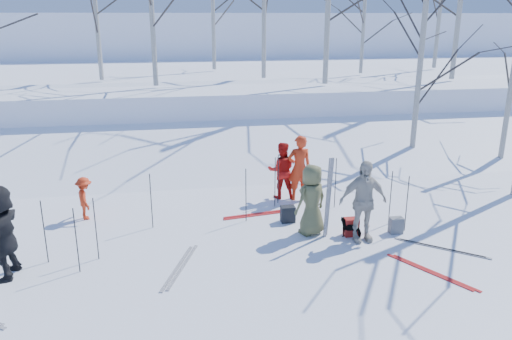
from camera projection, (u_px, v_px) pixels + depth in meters
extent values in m
plane|color=white|center=(268.00, 247.00, 10.83)|extent=(120.00, 120.00, 0.00)
cube|color=white|center=(229.00, 156.00, 17.38)|extent=(70.00, 9.49, 4.12)
cube|color=white|center=(206.00, 91.00, 26.54)|extent=(70.00, 18.00, 2.20)
cube|color=white|center=(188.00, 48.00, 46.01)|extent=(90.00, 30.00, 6.00)
imported|color=brown|center=(312.00, 200.00, 11.28)|extent=(0.95, 0.82, 1.65)
imported|color=red|center=(299.00, 168.00, 13.41)|extent=(0.66, 0.44, 1.79)
imported|color=red|center=(282.00, 170.00, 13.59)|extent=(0.83, 0.68, 1.56)
imported|color=red|center=(85.00, 198.00, 12.20)|extent=(0.58, 0.78, 1.07)
imported|color=beige|center=(363.00, 201.00, 10.91)|extent=(1.09, 0.47, 1.85)
imported|color=black|center=(2.00, 232.00, 9.38)|extent=(0.71, 1.75, 1.84)
imported|color=black|center=(351.00, 228.00, 11.26)|extent=(0.56, 0.50, 0.44)
cube|color=silver|center=(328.00, 198.00, 11.01)|extent=(0.09, 0.16, 1.90)
cube|color=silver|center=(329.00, 198.00, 11.07)|extent=(0.09, 0.23, 1.89)
cylinder|color=black|center=(44.00, 232.00, 9.98)|extent=(0.02, 0.02, 1.34)
cylinder|color=black|center=(96.00, 229.00, 10.11)|extent=(0.02, 0.02, 1.34)
cylinder|color=black|center=(275.00, 182.00, 12.97)|extent=(0.02, 0.02, 1.34)
cylinder|color=black|center=(151.00, 201.00, 11.64)|extent=(0.02, 0.02, 1.34)
cylinder|color=black|center=(278.00, 179.00, 13.22)|extent=(0.02, 0.02, 1.34)
cylinder|color=black|center=(335.00, 183.00, 12.90)|extent=(0.02, 0.02, 1.34)
cylinder|color=black|center=(390.00, 198.00, 11.84)|extent=(0.02, 0.02, 1.34)
cylinder|color=black|center=(246.00, 195.00, 12.02)|extent=(0.02, 0.02, 1.34)
cylinder|color=black|center=(407.00, 204.00, 11.48)|extent=(0.02, 0.02, 1.34)
cylinder|color=black|center=(76.00, 241.00, 9.59)|extent=(0.02, 0.02, 1.34)
cube|color=maroon|center=(351.00, 227.00, 11.36)|extent=(0.32, 0.22, 0.42)
cube|color=#5B5F63|center=(396.00, 225.00, 11.49)|extent=(0.30, 0.20, 0.38)
cube|color=black|center=(288.00, 214.00, 12.12)|extent=(0.34, 0.24, 0.40)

